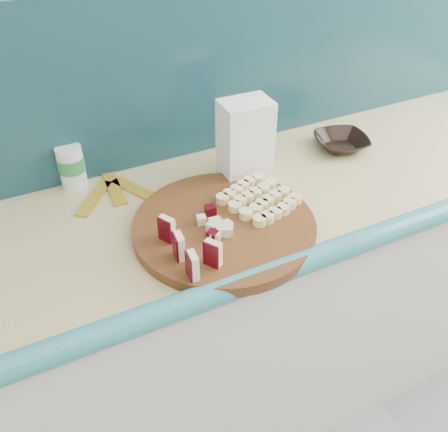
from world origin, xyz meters
name	(u,v)px	position (x,y,z in m)	size (l,w,h in m)	color
kitchen_counter	(280,293)	(0.10, 1.50, 0.46)	(2.20, 0.63, 0.91)	white
backsplash	(245,64)	(0.10, 1.79, 1.16)	(2.20, 0.02, 0.50)	teal
cutting_board	(224,227)	(-0.17, 1.38, 0.92)	(0.46, 0.46, 0.03)	#4C2A10
apple_wedges	(187,248)	(-0.30, 1.30, 0.97)	(0.09, 0.19, 0.06)	#EFE8BF
apple_chunks	(215,224)	(-0.20, 1.38, 0.95)	(0.07, 0.07, 0.02)	#F7EDC6
banana_slices	(259,199)	(-0.05, 1.42, 0.95)	(0.21, 0.21, 0.02)	#F6E996
brown_bowl	(341,142)	(0.35, 1.60, 0.93)	(0.17, 0.17, 0.04)	black
flour_bag	(245,141)	(0.00, 1.59, 1.03)	(0.14, 0.10, 0.24)	white
canister	(71,166)	(-0.46, 1.76, 0.97)	(0.08, 0.08, 0.12)	white
banana_peel	(115,192)	(-0.37, 1.67, 0.91)	(0.24, 0.20, 0.01)	gold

